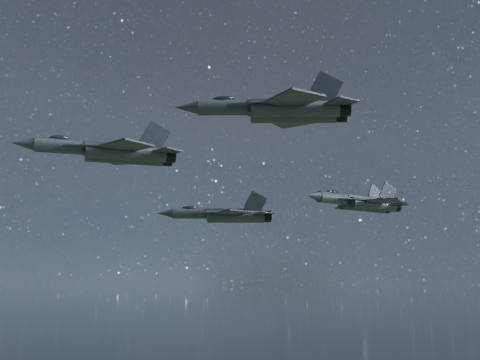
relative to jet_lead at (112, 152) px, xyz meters
name	(u,v)px	position (x,y,z in m)	size (l,w,h in m)	color
jet_lead	(112,152)	(0.00, 0.00, 0.00)	(18.82, 13.21, 4.75)	#2D3238
jet_left	(226,215)	(20.84, 17.54, -4.28)	(18.32, 12.07, 4.70)	#2D3238
jet_right	(280,109)	(11.97, -18.78, 0.95)	(16.56, 10.90, 4.25)	#2D3238
jet_slot	(361,203)	(35.04, 2.00, -3.67)	(17.27, 11.91, 4.33)	#2D3238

